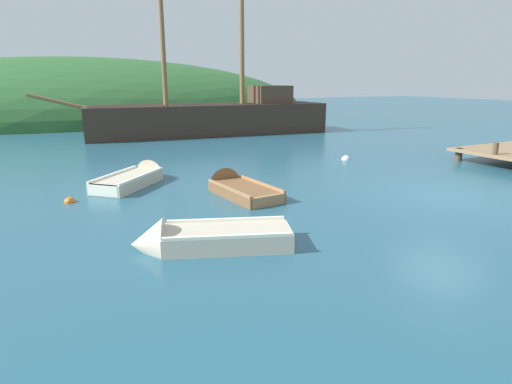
# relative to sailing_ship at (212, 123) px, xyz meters

# --- Properties ---
(ground_plane) EXTENTS (120.00, 120.00, 0.00)m
(ground_plane) POSITION_rel_sailing_ship_xyz_m (0.84, -16.78, -0.70)
(ground_plane) COLOR #285B70
(shore_hill) EXTENTS (45.44, 26.74, 10.66)m
(shore_hill) POSITION_rel_sailing_ship_xyz_m (-5.76, 18.39, -0.70)
(shore_hill) COLOR #2D602D
(shore_hill) RESTS_ON ground
(sailing_ship) EXTENTS (17.35, 4.88, 11.98)m
(sailing_ship) POSITION_rel_sailing_ship_xyz_m (0.00, 0.00, 0.00)
(sailing_ship) COLOR #38281E
(sailing_ship) RESTS_ON ground
(rowboat_portside) EXTENTS (3.36, 2.12, 1.04)m
(rowboat_portside) POSITION_rel_sailing_ship_xyz_m (-6.90, -17.27, -0.57)
(rowboat_portside) COLOR beige
(rowboat_portside) RESTS_ON ground
(rowboat_outer_right) EXTENTS (2.99, 3.07, 1.05)m
(rowboat_outer_right) POSITION_rel_sailing_ship_xyz_m (-6.94, -11.07, -0.58)
(rowboat_outer_right) COLOR beige
(rowboat_outer_right) RESTS_ON ground
(rowboat_outer_left) EXTENTS (1.45, 3.15, 1.11)m
(rowboat_outer_left) POSITION_rel_sailing_ship_xyz_m (-4.53, -13.62, -0.61)
(rowboat_outer_left) COLOR brown
(rowboat_outer_left) RESTS_ON ground
(buoy_white) EXTENTS (0.37, 0.37, 0.37)m
(buoy_white) POSITION_rel_sailing_ship_xyz_m (1.88, -10.84, -0.70)
(buoy_white) COLOR white
(buoy_white) RESTS_ON ground
(buoy_orange) EXTENTS (0.30, 0.30, 0.30)m
(buoy_orange) POSITION_rel_sailing_ship_xyz_m (-9.08, -12.51, -0.70)
(buoy_orange) COLOR orange
(buoy_orange) RESTS_ON ground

